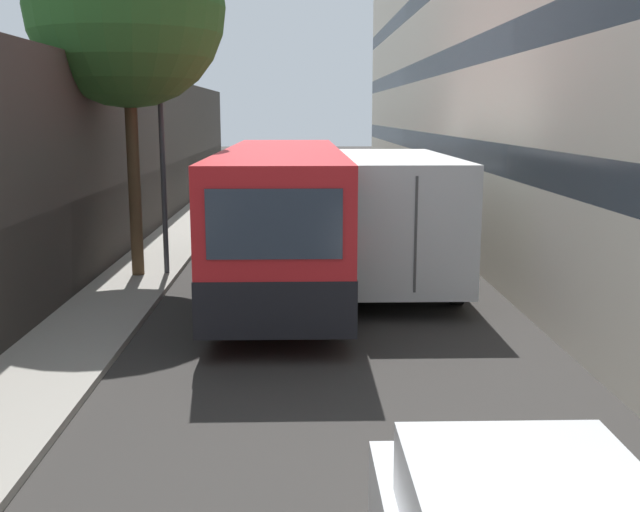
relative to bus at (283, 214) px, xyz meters
The scene contains 9 objects.
ground_plane 2.34m from the bus, 62.33° to the right, with size 150.00×150.00×0.00m, color #33302D.
sidewalk_left 4.03m from the bus, 156.34° to the right, with size 1.77×60.00×0.11m.
building_left_shopfront 5.63m from the bus, 164.53° to the right, with size 2.40×60.00×5.06m.
building_right_apartment 7.24m from the bus, 14.35° to the right, with size 2.40×60.00×11.32m.
bus is the anchor object (origin of this frame).
box_truck 2.61m from the bus, 19.67° to the left, with size 2.38×8.77×2.90m.
panel_van 12.68m from the bus, 92.76° to the left, with size 1.94×4.55×1.99m.
street_lamp 4.51m from the bus, 162.43° to the left, with size 0.36×0.80×7.22m.
street_tree_left 5.65m from the bus, 168.21° to the left, with size 4.35×4.35×8.16m.
Camera 1 is at (-0.40, 0.01, 3.80)m, focal length 42.00 mm.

